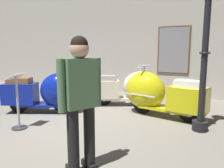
% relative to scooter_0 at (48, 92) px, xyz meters
% --- Properties ---
extents(ground_plane, '(60.00, 60.00, 0.00)m').
position_rel_scooter_0_xyz_m(ground_plane, '(0.86, -0.58, -0.50)').
color(ground_plane, slate).
extents(showroom_back_wall, '(18.00, 0.24, 3.62)m').
position_rel_scooter_0_xyz_m(showroom_back_wall, '(0.87, 3.21, 1.31)').
color(showroom_back_wall, '#ADA89E').
rests_on(showroom_back_wall, ground).
extents(scooter_0, '(1.83, 1.15, 1.09)m').
position_rel_scooter_0_xyz_m(scooter_0, '(0.00, 0.00, 0.00)').
color(scooter_0, black).
rests_on(scooter_0, ground).
extents(scooter_1, '(1.76, 1.14, 1.04)m').
position_rel_scooter_0_xyz_m(scooter_1, '(1.52, 1.43, -0.02)').
color(scooter_1, black).
rests_on(scooter_1, ground).
extents(scooter_2, '(1.92, 0.90, 1.13)m').
position_rel_scooter_0_xyz_m(scooter_2, '(2.40, 0.79, 0.02)').
color(scooter_2, black).
rests_on(scooter_2, ground).
extents(lamppost, '(0.31, 0.31, 2.74)m').
position_rel_scooter_0_xyz_m(lamppost, '(3.33, 0.23, 1.11)').
color(lamppost, black).
rests_on(lamppost, ground).
extents(visitor_0, '(0.39, 0.49, 1.64)m').
position_rel_scooter_0_xyz_m(visitor_0, '(2.06, -1.82, 0.45)').
color(visitor_0, black).
rests_on(visitor_0, ground).
extents(info_stanchion, '(0.28, 0.33, 1.06)m').
position_rel_scooter_0_xyz_m(info_stanchion, '(0.19, -1.06, -0.06)').
color(info_stanchion, '#333338').
rests_on(info_stanchion, ground).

